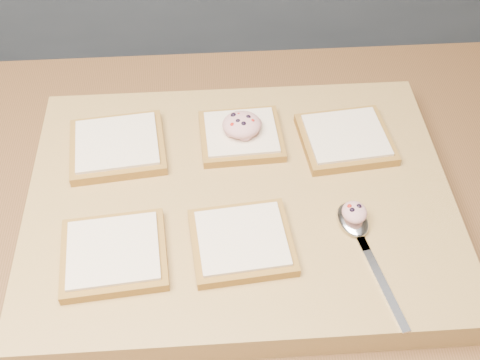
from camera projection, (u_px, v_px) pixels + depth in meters
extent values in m
cube|color=brown|center=(154.00, 257.00, 0.80)|extent=(2.00, 0.80, 0.06)
cube|color=tan|center=(240.00, 204.00, 0.79)|extent=(0.55, 0.42, 0.04)
cube|color=olive|center=(118.00, 147.00, 0.82)|extent=(0.14, 0.13, 0.01)
cube|color=beige|center=(117.00, 142.00, 0.81)|extent=(0.12, 0.11, 0.00)
cube|color=olive|center=(241.00, 136.00, 0.84)|extent=(0.12, 0.11, 0.01)
cube|color=beige|center=(241.00, 132.00, 0.83)|extent=(0.10, 0.09, 0.00)
cube|color=olive|center=(345.00, 139.00, 0.83)|extent=(0.13, 0.12, 0.01)
cube|color=beige|center=(346.00, 135.00, 0.82)|extent=(0.11, 0.10, 0.00)
cube|color=olive|center=(114.00, 254.00, 0.70)|extent=(0.13, 0.12, 0.01)
cube|color=beige|center=(113.00, 250.00, 0.70)|extent=(0.11, 0.10, 0.00)
cube|color=olive|center=(242.00, 242.00, 0.72)|extent=(0.13, 0.12, 0.01)
cube|color=beige|center=(242.00, 238.00, 0.71)|extent=(0.11, 0.10, 0.00)
ellipsoid|color=#D9948B|center=(242.00, 125.00, 0.82)|extent=(0.05, 0.05, 0.02)
sphere|color=black|center=(248.00, 118.00, 0.81)|extent=(0.01, 0.01, 0.01)
sphere|color=black|center=(234.00, 116.00, 0.82)|extent=(0.01, 0.01, 0.01)
sphere|color=black|center=(244.00, 124.00, 0.81)|extent=(0.01, 0.01, 0.01)
sphere|color=black|center=(238.00, 122.00, 0.81)|extent=(0.01, 0.01, 0.01)
sphere|color=#A5140C|center=(252.00, 121.00, 0.81)|extent=(0.01, 0.01, 0.01)
sphere|color=#A5140C|center=(239.00, 115.00, 0.82)|extent=(0.01, 0.01, 0.01)
sphere|color=#A5140C|center=(232.00, 125.00, 0.81)|extent=(0.01, 0.01, 0.01)
ellipsoid|color=silver|center=(353.00, 220.00, 0.74)|extent=(0.05, 0.06, 0.01)
cube|color=silver|center=(361.00, 239.00, 0.72)|extent=(0.02, 0.04, 0.00)
cube|color=silver|center=(381.00, 280.00, 0.69)|extent=(0.04, 0.14, 0.00)
ellipsoid|color=#D9948B|center=(354.00, 212.00, 0.73)|extent=(0.03, 0.03, 0.02)
sphere|color=black|center=(359.00, 207.00, 0.72)|extent=(0.01, 0.01, 0.01)
sphere|color=black|center=(352.00, 210.00, 0.72)|extent=(0.01, 0.01, 0.01)
sphere|color=#A5140C|center=(350.00, 207.00, 0.72)|extent=(0.01, 0.01, 0.01)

